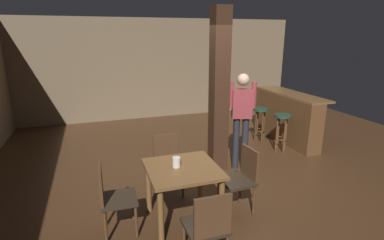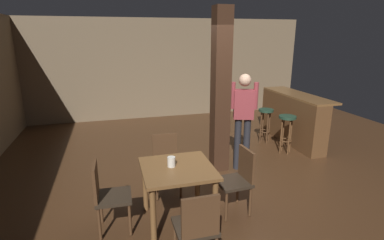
% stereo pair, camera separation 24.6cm
% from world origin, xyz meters
% --- Properties ---
extents(ground_plane, '(10.80, 10.80, 0.00)m').
position_xyz_m(ground_plane, '(0.00, 0.00, 0.00)').
color(ground_plane, '#422816').
extents(wall_back, '(8.00, 0.10, 2.80)m').
position_xyz_m(wall_back, '(0.00, 4.50, 1.40)').
color(wall_back, '#756047').
rests_on(wall_back, ground_plane).
extents(pillar, '(0.28, 0.28, 2.80)m').
position_xyz_m(pillar, '(0.08, 0.61, 1.40)').
color(pillar, '#382114').
rests_on(pillar, ground_plane).
extents(dining_table, '(0.88, 0.88, 0.76)m').
position_xyz_m(dining_table, '(-0.99, -0.76, 0.62)').
color(dining_table, brown).
rests_on(dining_table, ground_plane).
extents(chair_south, '(0.42, 0.42, 0.89)m').
position_xyz_m(chair_south, '(-0.98, -1.62, 0.51)').
color(chair_south, '#2D2319').
rests_on(chair_south, ground_plane).
extents(chair_north, '(0.44, 0.44, 0.89)m').
position_xyz_m(chair_north, '(-0.98, 0.05, 0.51)').
color(chair_north, '#2D2319').
rests_on(chair_north, ground_plane).
extents(chair_west, '(0.43, 0.43, 0.89)m').
position_xyz_m(chair_west, '(-1.85, -0.72, 0.51)').
color(chair_west, '#2D2319').
rests_on(chair_west, ground_plane).
extents(chair_east, '(0.45, 0.45, 0.89)m').
position_xyz_m(chair_east, '(-0.15, -0.75, 0.51)').
color(chair_east, '#2D2319').
rests_on(chair_east, ground_plane).
extents(napkin_cup, '(0.10, 0.10, 0.13)m').
position_xyz_m(napkin_cup, '(-1.05, -0.72, 0.83)').
color(napkin_cup, silver).
rests_on(napkin_cup, dining_table).
extents(standing_person, '(0.47, 0.30, 1.72)m').
position_xyz_m(standing_person, '(0.47, 0.49, 1.00)').
color(standing_person, maroon).
rests_on(standing_person, ground_plane).
extents(bar_counter, '(0.56, 2.04, 1.09)m').
position_xyz_m(bar_counter, '(2.16, 1.53, 0.55)').
color(bar_counter, brown).
rests_on(bar_counter, ground_plane).
extents(bar_stool_near, '(0.34, 0.34, 0.78)m').
position_xyz_m(bar_stool_near, '(1.67, 0.97, 0.58)').
color(bar_stool_near, '#1E3828').
rests_on(bar_stool_near, ground_plane).
extents(bar_stool_mid, '(0.32, 0.32, 0.77)m').
position_xyz_m(bar_stool_mid, '(1.56, 1.63, 0.57)').
color(bar_stool_mid, '#1E3828').
rests_on(bar_stool_mid, ground_plane).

